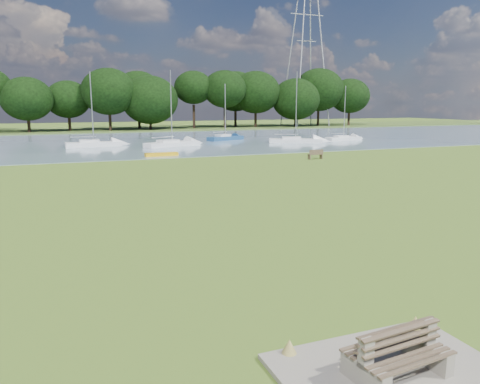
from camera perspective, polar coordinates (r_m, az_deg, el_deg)
name	(u,v)px	position (r m, az deg, el deg)	size (l,w,h in m)	color
ground	(191,215)	(21.61, -6.03, -2.76)	(220.00, 220.00, 0.00)	olive
river	(101,143)	(62.70, -16.54, 5.75)	(220.00, 40.00, 0.10)	slate
far_bank	(86,130)	(92.56, -18.30, 7.14)	(220.00, 20.00, 0.40)	#4C6626
concrete_pad	(396,377)	(9.77, 18.49, -20.56)	(4.20, 3.20, 0.10)	gray
bench_pair	(398,354)	(9.54, 18.66, -18.21)	(1.95, 1.26, 1.00)	gray
riverbank_bench	(316,154)	(43.24, 9.21, 4.55)	(1.42, 0.44, 0.87)	brown
kayak	(162,154)	(45.51, -9.54, 4.56)	(3.15, 0.74, 0.32)	gold
pylon	(307,14)	(105.21, 8.19, 20.67)	(7.69, 5.39, 37.53)	#AFAFAF
tree_line	(57,92)	(88.28, -21.40, 11.31)	(132.61, 9.69, 11.73)	black
sailboat_1	(225,137)	(64.12, -1.84, 6.77)	(5.66, 3.55, 7.51)	navy
sailboat_2	(295,139)	(60.75, 6.71, 6.43)	(6.92, 4.45, 8.87)	silver
sailboat_5	(93,142)	(57.25, -17.47, 5.80)	(6.31, 1.97, 8.53)	silver
sailboat_6	(343,137)	(65.49, 12.47, 6.53)	(5.43, 2.10, 7.24)	silver
sailboat_7	(172,142)	(55.42, -8.35, 6.01)	(6.97, 4.10, 8.67)	silver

